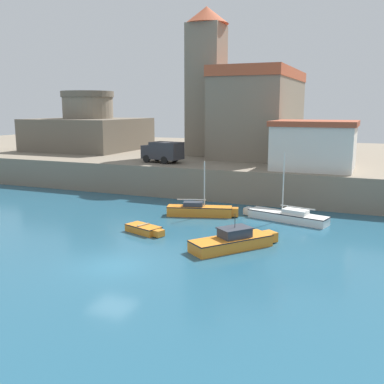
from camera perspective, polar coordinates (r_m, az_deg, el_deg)
name	(u,v)px	position (r m, az deg, el deg)	size (l,w,h in m)	color
ground_plane	(112,266)	(26.38, -10.16, -9.24)	(200.00, 200.00, 0.00)	#235670
quay_seawall	(267,163)	(61.59, 9.55, 3.68)	(120.00, 40.00, 3.09)	gray
dinghy_orange_0	(145,229)	(32.62, -6.05, -4.69)	(3.38, 2.10, 0.62)	orange
sailboat_white_1	(287,216)	(36.58, 11.95, -2.96)	(7.15, 3.05, 5.46)	white
motorboat_orange_3	(234,241)	(29.02, 5.30, -6.19)	(4.90, 5.75, 2.28)	orange
sailboat_orange_4	(200,210)	(37.40, 1.07, -2.31)	(5.95, 2.68, 4.61)	orange
church	(250,107)	(56.08, 7.38, 10.72)	(12.83, 16.72, 17.48)	gray
fortress	(89,130)	(65.10, -12.97, 7.74)	(13.64, 13.64, 8.01)	#685E4F
harbor_shed_near_wharf	(314,145)	(44.56, 15.26, 5.82)	(7.73, 6.92, 4.60)	silver
truck_on_quay	(163,151)	(48.22, -3.75, 5.20)	(4.58, 2.76, 2.20)	#333338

